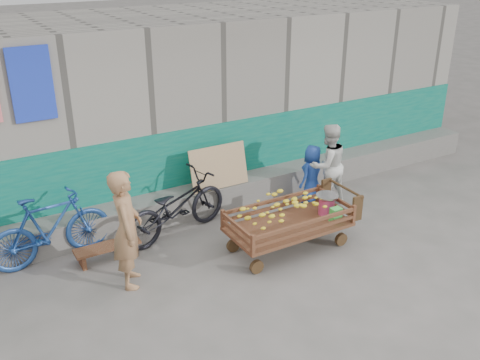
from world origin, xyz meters
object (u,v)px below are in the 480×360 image
woman (328,165)px  vendor_man (127,229)px  bench (108,249)px  bicycle_blue (50,228)px  child (312,174)px  bicycle_dark (176,206)px  banana_cart (287,215)px

woman → vendor_man: bearing=11.0°
bench → woman: 3.84m
woman → bicycle_blue: size_ratio=0.84×
child → vendor_man: bearing=-6.7°
bicycle_dark → bicycle_blue: size_ratio=1.08×
bicycle_blue → banana_cart: bearing=-119.9°
banana_cart → bicycle_dark: 1.69m
vendor_man → woman: vendor_man is taller
bench → bicycle_blue: (-0.66, 0.37, 0.34)m
banana_cart → vendor_man: size_ratio=1.21×
vendor_man → bicycle_blue: 1.34m
banana_cart → bicycle_blue: 3.31m
vendor_man → bicycle_blue: vendor_man is taller
bench → child: child is taller
bench → child: (3.60, 0.05, 0.35)m
banana_cart → bicycle_blue: bearing=155.0°
woman → child: 0.32m
vendor_man → woman: (3.70, 0.59, -0.09)m
vendor_man → bicycle_blue: bearing=54.7°
bicycle_dark → bicycle_blue: bicycle_blue is taller
bicycle_dark → woman: bearing=-110.1°
child → bicycle_dark: 2.47m
woman → banana_cart: bearing=34.0°
bicycle_dark → child: bearing=-106.8°
vendor_man → bicycle_dark: bearing=-30.5°
bench → woman: bearing=-1.7°
banana_cart → vendor_man: (-2.24, 0.32, 0.24)m
banana_cart → bicycle_dark: size_ratio=1.05×
vendor_man → child: bearing=-58.2°
woman → bicycle_blue: woman is taller
child → bicycle_blue: child is taller
banana_cart → woman: size_ratio=1.36×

